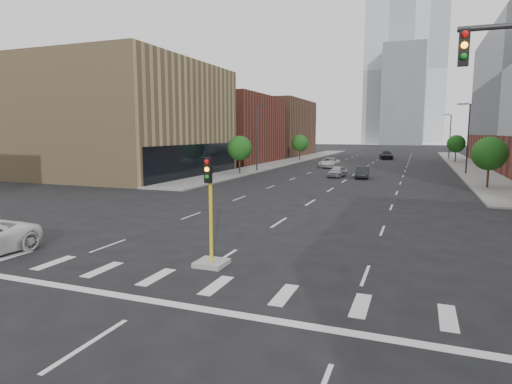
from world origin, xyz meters
The scene contains 21 objects.
sidewalk_left_far centered at (-15.00, 74.00, 0.07)m, with size 5.00×92.00×0.15m, color gray.
sidewalk_right_far centered at (15.00, 74.00, 0.07)m, with size 5.00×92.00×0.15m, color gray.
building_left_mid centered at (-27.50, 40.00, 7.00)m, with size 20.00×24.00×14.00m, color tan.
building_left_far_a centered at (-27.50, 66.00, 6.00)m, with size 20.00×22.00×12.00m, color brown.
building_left_far_b centered at (-27.50, 92.00, 6.50)m, with size 20.00×24.00×13.00m, color brown.
tower_left centered at (-8.00, 220.00, 35.00)m, with size 22.00×22.00×70.00m, color #B2B7BC.
tower_right centered at (10.00, 260.00, 40.00)m, with size 20.00×20.00×80.00m, color #B2B7BC.
tower_mid centered at (0.00, 200.00, 22.00)m, with size 18.00×18.00×44.00m, color slate.
median_traffic_signal centered at (0.00, 8.97, 0.97)m, with size 1.20×1.20×4.40m.
streetlight_right_a centered at (13.41, 55.00, 5.01)m, with size 1.60×0.22×9.07m.
streetlight_right_b centered at (13.41, 90.00, 5.01)m, with size 1.60×0.22×9.07m.
streetlight_left centered at (-13.41, 50.00, 5.01)m, with size 1.60×0.22×9.07m.
tree_left_near centered at (-14.00, 45.00, 3.39)m, with size 3.20×3.20×4.85m.
tree_left_far centered at (-14.00, 75.00, 3.39)m, with size 3.20×3.20×4.85m.
tree_right_near centered at (14.00, 40.00, 3.39)m, with size 3.20×3.20×4.85m.
tree_right_far centered at (14.00, 80.00, 3.39)m, with size 3.20×3.20×4.85m.
car_near_left centered at (-1.50, 46.04, 0.68)m, with size 1.61×4.00×1.36m, color #9E9EA2.
car_mid_right centered at (1.50, 45.83, 0.69)m, with size 1.46×4.20×1.38m, color black.
car_far_left centered at (-5.28, 60.23, 0.76)m, with size 2.51×5.44×1.51m, color silver.
car_deep_right centered at (1.50, 85.65, 0.84)m, with size 2.36×5.81×1.69m, color black.
car_distant centered at (0.31, 97.60, 0.67)m, with size 1.59×3.94×1.34m, color silver.
Camera 1 is at (7.66, -6.07, 5.35)m, focal length 30.00 mm.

